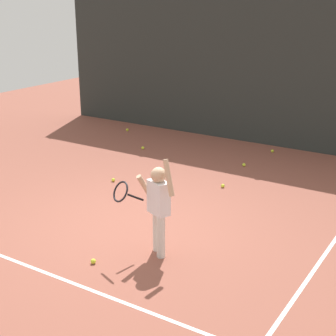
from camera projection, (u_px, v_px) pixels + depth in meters
name	position (u px, v px, depth m)	size (l,w,h in m)	color
ground_plane	(134.00, 221.00, 7.70)	(20.00, 20.00, 0.00)	brown
court_line_baseline	(48.00, 274.00, 6.27)	(9.00, 0.05, 0.00)	white
court_line_sideline	(335.00, 240.00, 7.12)	(0.05, 9.00, 0.00)	white
back_fence_windscreen	(266.00, 71.00, 11.15)	(10.79, 0.08, 3.31)	#282D2B
fence_post_0	(84.00, 53.00, 13.82)	(0.09, 0.09, 3.46)	slate
fence_post_1	(166.00, 59.00, 12.50)	(0.09, 0.09, 3.46)	slate
fence_post_2	(267.00, 67.00, 11.17)	(0.09, 0.09, 3.46)	slate
tennis_player	(157.00, 203.00, 6.52)	(0.86, 0.56, 1.35)	silver
tennis_ball_0	(113.00, 180.00, 9.31)	(0.07, 0.07, 0.07)	#CCE033
tennis_ball_1	(244.00, 165.00, 10.12)	(0.07, 0.07, 0.07)	#CCE033
tennis_ball_2	(143.00, 148.00, 11.23)	(0.07, 0.07, 0.07)	#CCE033
tennis_ball_3	(127.00, 130.00, 12.70)	(0.07, 0.07, 0.07)	#CCE033
tennis_ball_4	(93.00, 261.00, 6.49)	(0.07, 0.07, 0.07)	#CCE033
tennis_ball_5	(223.00, 186.00, 9.03)	(0.07, 0.07, 0.07)	#CCE033
tennis_ball_6	(272.00, 151.00, 11.01)	(0.07, 0.07, 0.07)	#CCE033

